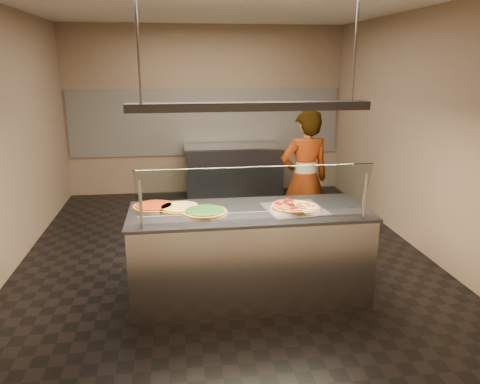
{
  "coord_description": "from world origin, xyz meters",
  "views": [
    {
      "loc": [
        -0.58,
        -5.57,
        2.35
      ],
      "look_at": [
        0.08,
        -0.83,
        1.02
      ],
      "focal_mm": 35.0,
      "sensor_mm": 36.0,
      "label": 1
    }
  ],
  "objects": [
    {
      "name": "wall_front",
      "position": [
        0.0,
        -3.01,
        1.5
      ],
      "size": [
        5.0,
        0.02,
        3.0
      ],
      "primitive_type": "cube",
      "color": "#947F60",
      "rests_on": "ground"
    },
    {
      "name": "worker",
      "position": [
        1.06,
        0.1,
        0.9
      ],
      "size": [
        0.71,
        0.51,
        1.79
      ],
      "primitive_type": "imported",
      "rotation": [
        0.0,
        0.0,
        3.28
      ],
      "color": "#302B37",
      "rests_on": "ground"
    },
    {
      "name": "wall_back",
      "position": [
        0.0,
        3.01,
        1.5
      ],
      "size": [
        5.0,
        0.02,
        3.0
      ],
      "primitive_type": "cube",
      "color": "#947F60",
      "rests_on": "ground"
    },
    {
      "name": "wall_left",
      "position": [
        -2.51,
        0.0,
        1.5
      ],
      "size": [
        0.02,
        6.0,
        3.0
      ],
      "primitive_type": "cube",
      "color": "#947F60",
      "rests_on": "ground"
    },
    {
      "name": "ceiling",
      "position": [
        0.0,
        0.0,
        3.01
      ],
      "size": [
        5.0,
        6.0,
        0.02
      ],
      "primitive_type": "cube",
      "color": "silver",
      "rests_on": "wall_back"
    },
    {
      "name": "perforated_tray",
      "position": [
        0.59,
        -1.22,
        0.94
      ],
      "size": [
        0.63,
        0.63,
        0.01
      ],
      "color": "silver",
      "rests_on": "serving_counter"
    },
    {
      "name": "sneeze_guard",
      "position": [
        0.13,
        -1.53,
        1.23
      ],
      "size": [
        2.15,
        0.18,
        0.54
      ],
      "color": "#B7B7BC",
      "rests_on": "serving_counter"
    },
    {
      "name": "half_pizza_sausage",
      "position": [
        0.7,
        -1.22,
        0.96
      ],
      "size": [
        0.29,
        0.49,
        0.04
      ],
      "color": "#925B1D",
      "rests_on": "perforated_tray"
    },
    {
      "name": "heat_lamp_housing",
      "position": [
        0.13,
        -1.19,
        1.95
      ],
      "size": [
        2.3,
        0.18,
        0.08
      ],
      "primitive_type": "cube",
      "color": "#414147",
      "rests_on": "ceiling"
    },
    {
      "name": "lamp_rod_left",
      "position": [
        -0.87,
        -1.19,
        2.5
      ],
      "size": [
        0.02,
        0.02,
        1.01
      ],
      "primitive_type": "cylinder",
      "color": "#B7B7BC",
      "rests_on": "ceiling"
    },
    {
      "name": "pizza_spinach",
      "position": [
        -0.32,
        -1.23,
        0.95
      ],
      "size": [
        0.47,
        0.47,
        0.03
      ],
      "color": "silver",
      "rests_on": "serving_counter"
    },
    {
      "name": "half_pizza_pepperoni",
      "position": [
        0.47,
        -1.22,
        0.96
      ],
      "size": [
        0.29,
        0.49,
        0.05
      ],
      "color": "#925B1D",
      "rests_on": "perforated_tray"
    },
    {
      "name": "prep_table",
      "position": [
        0.43,
        2.55,
        0.47
      ],
      "size": [
        1.73,
        0.74,
        0.93
      ],
      "color": "#414147",
      "rests_on": "ground"
    },
    {
      "name": "ground",
      "position": [
        0.0,
        0.0,
        -0.01
      ],
      "size": [
        5.0,
        6.0,
        0.02
      ],
      "primitive_type": "cube",
      "color": "black",
      "rests_on": "ground"
    },
    {
      "name": "pizza_cheese",
      "position": [
        -0.56,
        -1.06,
        0.94
      ],
      "size": [
        0.46,
        0.46,
        0.03
      ],
      "color": "silver",
      "rests_on": "serving_counter"
    },
    {
      "name": "wall_right",
      "position": [
        2.51,
        0.0,
        1.5
      ],
      "size": [
        0.02,
        6.0,
        3.0
      ],
      "primitive_type": "cube",
      "color": "#947F60",
      "rests_on": "ground"
    },
    {
      "name": "serving_counter",
      "position": [
        0.13,
        -1.19,
        0.47
      ],
      "size": [
        2.39,
        0.94,
        0.93
      ],
      "color": "#B7B7BC",
      "rests_on": "ground"
    },
    {
      "name": "pizza_tomato",
      "position": [
        -0.82,
        -0.97,
        0.94
      ],
      "size": [
        0.45,
        0.45,
        0.03
      ],
      "color": "silver",
      "rests_on": "serving_counter"
    },
    {
      "name": "pizza_spatula",
      "position": [
        -0.4,
        -0.98,
        0.96
      ],
      "size": [
        0.27,
        0.19,
        0.02
      ],
      "color": "#B7B7BC",
      "rests_on": "pizza_spinach"
    },
    {
      "name": "tile_band",
      "position": [
        0.0,
        2.98,
        1.3
      ],
      "size": [
        4.9,
        0.02,
        1.2
      ],
      "primitive_type": "cube",
      "color": "silver",
      "rests_on": "wall_back"
    },
    {
      "name": "lamp_rod_right",
      "position": [
        1.13,
        -1.19,
        2.5
      ],
      "size": [
        0.02,
        0.02,
        1.01
      ],
      "primitive_type": "cylinder",
      "color": "#B7B7BC",
      "rests_on": "ceiling"
    }
  ]
}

